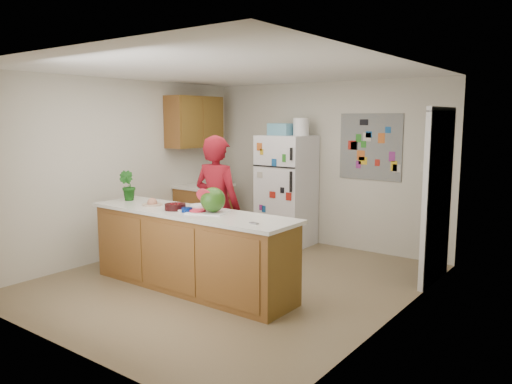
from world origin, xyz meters
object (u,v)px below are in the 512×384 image
Objects in this scene: cherry_bowl at (175,207)px; person at (217,207)px; refrigerator at (286,191)px; watermelon at (213,200)px.

person is at bearing 80.60° from cherry_bowl.
refrigerator reaches higher than watermelon.
refrigerator is at bearing 91.82° from cherry_bowl.
watermelon is (0.38, -0.51, 0.19)m from person.
cherry_bowl is (0.08, -2.44, 0.11)m from refrigerator.
cherry_bowl is at bearing 76.45° from person.
refrigerator is 6.16× the size of watermelon.
person reaches higher than refrigerator.
refrigerator is at bearing -88.56° from person.
cherry_bowl is (-0.10, -0.61, 0.08)m from person.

